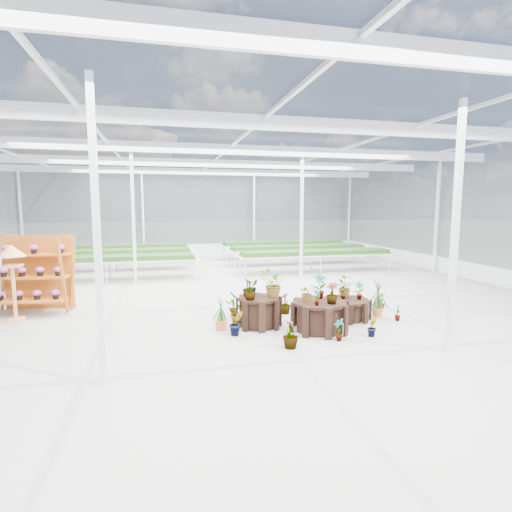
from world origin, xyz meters
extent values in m
plane|color=gray|center=(0.00, 0.00, 0.00)|extent=(24.00, 24.00, 0.00)
cylinder|color=black|center=(-0.04, -1.70, 0.33)|extent=(1.08, 1.08, 0.67)
cylinder|color=black|center=(1.16, -2.30, 0.32)|extent=(1.33, 1.33, 0.64)
cylinder|color=black|center=(2.16, -1.60, 0.24)|extent=(1.36, 1.36, 0.48)
imported|color=#24441B|center=(-0.27, -1.57, 0.87)|extent=(0.29, 0.29, 0.41)
imported|color=#24441B|center=(0.26, -1.75, 0.97)|extent=(0.66, 0.62, 0.60)
imported|color=#24441B|center=(-0.10, -1.44, 0.85)|extent=(0.22, 0.19, 0.37)
imported|color=#24441B|center=(-0.29, -1.91, 0.89)|extent=(0.26, 0.26, 0.44)
imported|color=#24441B|center=(0.90, -2.21, 0.83)|extent=(0.37, 0.33, 0.38)
imported|color=#24441B|center=(1.33, -2.53, 0.86)|extent=(0.35, 0.35, 0.45)
imported|color=#24441B|center=(1.27, -2.02, 0.93)|extent=(0.32, 0.23, 0.57)
imported|color=#24441B|center=(0.97, -2.59, 0.81)|extent=(0.20, 0.16, 0.34)
imported|color=#24441B|center=(2.05, -1.57, 0.66)|extent=(0.24, 0.20, 0.38)
imported|color=#24441B|center=(2.40, -1.67, 0.69)|extent=(0.27, 0.22, 0.44)
imported|color=#24441B|center=(2.18, -1.31, 0.72)|extent=(0.50, 0.54, 0.49)
imported|color=#24441B|center=(-0.64, -2.20, 0.26)|extent=(0.32, 0.27, 0.53)
imported|color=#24441B|center=(-0.49, -1.44, 0.27)|extent=(0.61, 0.58, 0.54)
imported|color=#24441B|center=(0.22, -3.16, 0.27)|extent=(0.35, 0.35, 0.55)
imported|color=#24441B|center=(1.28, -3.01, 0.23)|extent=(0.19, 0.26, 0.46)
imported|color=#24441B|center=(2.06, -2.90, 0.20)|extent=(0.28, 0.29, 0.41)
imported|color=#24441B|center=(3.22, -2.04, 0.23)|extent=(0.26, 0.29, 0.45)
imported|color=#24441B|center=(3.47, -0.93, 0.23)|extent=(0.29, 0.25, 0.47)
imported|color=#24441B|center=(2.35, -0.89, 0.25)|extent=(0.29, 0.31, 0.49)
imported|color=#24441B|center=(0.85, -0.80, 0.27)|extent=(0.35, 0.35, 0.54)
imported|color=#24441B|center=(-0.43, -0.71, 0.32)|extent=(0.29, 0.37, 0.63)
camera|label=1|loc=(-2.10, -10.09, 2.67)|focal=28.00mm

